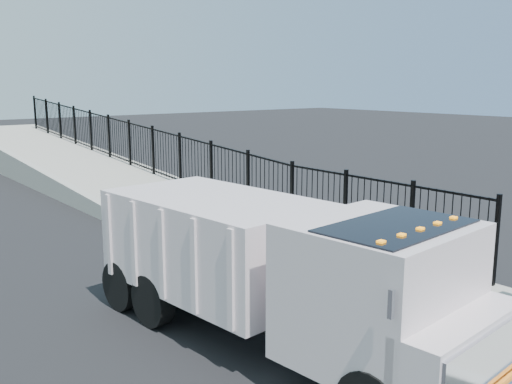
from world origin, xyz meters
TOP-DOWN VIEW (x-y plane):
  - ground at (0.00, 0.00)m, footprint 120.00×120.00m
  - sidewalk at (1.93, -2.00)m, footprint 3.55×12.00m
  - curb at (0.00, -2.00)m, footprint 0.30×12.00m
  - ramp at (2.12, 16.00)m, footprint 3.95×24.06m
  - iron_fence at (3.55, 12.00)m, footprint 0.10×28.00m
  - truck at (-1.39, -1.28)m, footprint 2.86×7.12m
  - worker at (1.34, -0.27)m, footprint 0.58×0.71m

SIDE VIEW (x-z plane):
  - ground at x=0.00m, z-range 0.00..0.00m
  - ramp at x=2.12m, z-range -1.60..1.60m
  - sidewalk at x=1.93m, z-range 0.00..0.12m
  - curb at x=0.00m, z-range 0.00..0.16m
  - iron_fence at x=3.55m, z-range 0.00..1.80m
  - worker at x=1.34m, z-range 0.12..1.80m
  - truck at x=-1.39m, z-range 0.15..2.53m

